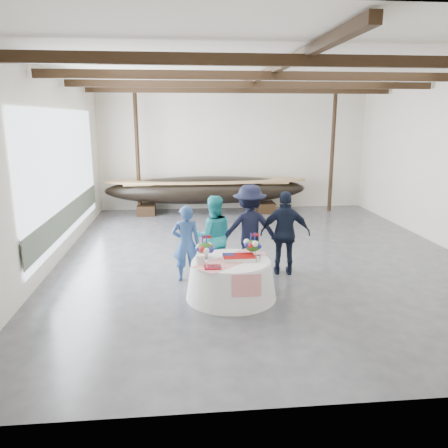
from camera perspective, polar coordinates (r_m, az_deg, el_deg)
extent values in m
cube|color=#3D3D42|center=(11.19, 4.93, -3.99)|extent=(10.00, 12.00, 0.01)
cube|color=silver|center=(16.63, 1.31, 9.76)|extent=(10.00, 0.02, 4.50)
cube|color=silver|center=(5.03, 17.90, -0.06)|extent=(10.00, 0.02, 4.50)
cube|color=silver|center=(10.96, -21.66, 6.77)|extent=(0.02, 12.00, 4.50)
cube|color=white|center=(10.72, 5.45, 19.58)|extent=(10.00, 12.00, 0.01)
cube|color=black|center=(7.31, 10.95, 20.24)|extent=(9.80, 0.12, 0.18)
cube|color=black|center=(9.72, 6.60, 18.69)|extent=(9.80, 0.12, 0.18)
cube|color=black|center=(12.17, 4.02, 17.72)|extent=(9.80, 0.12, 0.18)
cube|color=black|center=(14.64, 2.33, 17.05)|extent=(9.80, 0.12, 0.18)
cube|color=black|center=(10.71, 5.44, 18.94)|extent=(0.15, 11.76, 0.15)
cylinder|color=black|center=(15.69, -11.25, 9.27)|extent=(0.14, 0.14, 4.50)
cylinder|color=black|center=(16.55, 13.98, 9.35)|extent=(0.14, 0.14, 4.50)
cube|color=silver|center=(11.93, -20.04, 6.18)|extent=(0.02, 7.00, 3.20)
cube|color=#596654|center=(12.11, -19.57, 1.03)|extent=(0.02, 7.00, 0.60)
cube|color=black|center=(15.95, -10.08, 1.87)|extent=(0.63, 0.82, 0.36)
cube|color=black|center=(16.20, 5.46, 2.20)|extent=(0.63, 0.82, 0.36)
ellipsoid|color=black|center=(15.80, -2.28, 4.47)|extent=(7.25, 1.45, 1.00)
cube|color=#9E7A4C|center=(15.76, -2.28, 5.45)|extent=(5.80, 0.95, 0.05)
cone|color=white|center=(8.47, 0.93, -7.25)|extent=(1.75, 1.75, 0.72)
cylinder|color=white|center=(8.35, 0.94, -4.87)|extent=(1.48, 1.48, 0.04)
cube|color=red|center=(8.34, 0.94, -4.72)|extent=(1.57, 1.49, 0.01)
cube|color=white|center=(8.36, 1.92, -4.45)|extent=(0.60, 0.40, 0.07)
cylinder|color=white|center=(8.13, -3.09, -4.62)|extent=(0.18, 0.18, 0.17)
cylinder|color=white|center=(8.57, -2.97, -3.46)|extent=(0.18, 0.18, 0.22)
cube|color=maroon|center=(7.91, -1.52, -5.68)|extent=(0.30, 0.24, 0.03)
cone|color=silver|center=(8.28, 4.53, -4.48)|extent=(0.09, 0.09, 0.12)
imported|color=navy|center=(9.24, -4.98, -2.53)|extent=(0.62, 0.43, 1.63)
imported|color=teal|center=(9.47, -1.42, -1.59)|extent=(0.91, 0.73, 1.79)
imported|color=black|center=(9.71, 3.34, -0.64)|extent=(1.29, 0.75, 1.98)
imported|color=black|center=(9.65, 8.01, -1.21)|extent=(1.15, 0.63, 1.86)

